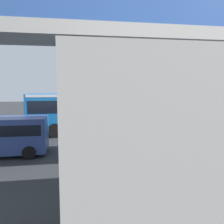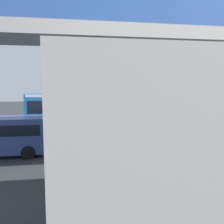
# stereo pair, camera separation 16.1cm
# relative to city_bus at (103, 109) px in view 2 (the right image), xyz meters

# --- Properties ---
(ground) EXTENTS (80.00, 80.00, 0.00)m
(ground) POSITION_rel_city_bus_xyz_m (1.00, -0.38, -1.88)
(ground) COLOR #2D3033
(city_bus) EXTENTS (11.54, 2.85, 3.15)m
(city_bus) POSITION_rel_city_bus_xyz_m (0.00, 0.00, 0.00)
(city_bus) COLOR #196BB7
(city_bus) RESTS_ON ground
(parked_van) EXTENTS (4.80, 2.17, 2.05)m
(parked_van) POSITION_rel_city_bus_xyz_m (6.24, 5.20, -0.70)
(parked_van) COLOR #33478C
(parked_van) RESTS_ON ground
(pedestrian) EXTENTS (0.38, 0.38, 1.79)m
(pedestrian) POSITION_rel_city_bus_xyz_m (-4.76, -2.49, -1.00)
(pedestrian) COLOR #2D2D38
(pedestrian) RESTS_ON ground
(traffic_sign) EXTENTS (0.08, 0.60, 2.80)m
(traffic_sign) POSITION_rel_city_bus_xyz_m (3.23, -3.69, 0.01)
(traffic_sign) COLOR slate
(traffic_sign) RESTS_ON ground
(lane_dash_leftmost) EXTENTS (2.00, 0.20, 0.01)m
(lane_dash_leftmost) POSITION_rel_city_bus_xyz_m (-7.00, -3.86, -1.88)
(lane_dash_leftmost) COLOR silver
(lane_dash_leftmost) RESTS_ON ground
(lane_dash_left) EXTENTS (2.00, 0.20, 0.01)m
(lane_dash_left) POSITION_rel_city_bus_xyz_m (-3.00, -3.86, -1.88)
(lane_dash_left) COLOR silver
(lane_dash_left) RESTS_ON ground
(lane_dash_centre) EXTENTS (2.00, 0.20, 0.01)m
(lane_dash_centre) POSITION_rel_city_bus_xyz_m (1.00, -3.86, -1.88)
(lane_dash_centre) COLOR silver
(lane_dash_centre) RESTS_ON ground
(lane_dash_right) EXTENTS (2.00, 0.20, 0.01)m
(lane_dash_right) POSITION_rel_city_bus_xyz_m (5.00, -3.86, -1.88)
(lane_dash_right) COLOR silver
(lane_dash_right) RESTS_ON ground
(pedestrian_overpass) EXTENTS (31.53, 2.60, 7.08)m
(pedestrian_overpass) POSITION_rel_city_bus_xyz_m (1.00, 8.77, 3.45)
(pedestrian_overpass) COLOR #B2ADA5
(pedestrian_overpass) RESTS_ON ground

